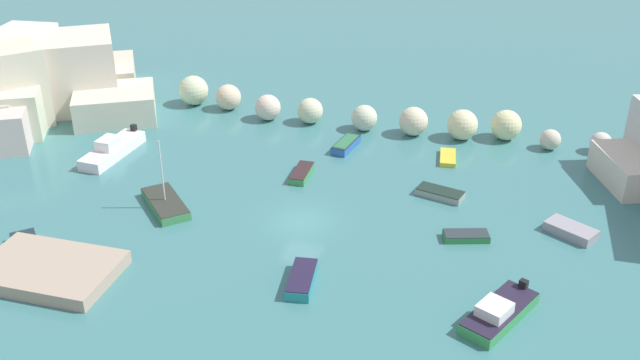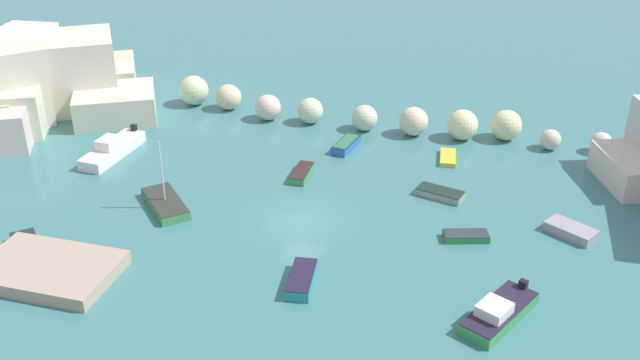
{
  "view_description": "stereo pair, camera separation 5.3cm",
  "coord_description": "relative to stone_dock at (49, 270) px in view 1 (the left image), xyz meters",
  "views": [
    {
      "loc": [
        13.28,
        -38.61,
        24.34
      ],
      "look_at": [
        0.0,
        4.16,
        1.0
      ],
      "focal_mm": 40.61,
      "sensor_mm": 36.0,
      "label": 1
    },
    {
      "loc": [
        13.33,
        -38.59,
        24.34
      ],
      "look_at": [
        0.0,
        4.16,
        1.0
      ],
      "focal_mm": 40.61,
      "sensor_mm": 36.0,
      "label": 2
    }
  ],
  "objects": [
    {
      "name": "cove_water",
      "position": [
        12.0,
        10.16,
        -0.4
      ],
      "size": [
        160.0,
        160.0,
        0.0
      ],
      "primitive_type": "plane",
      "color": "#3C7679",
      "rests_on": "ground"
    },
    {
      "name": "cliff_headland_left",
      "position": [
        -16.61,
        20.09,
        1.98
      ],
      "size": [
        22.14,
        23.6,
        6.74
      ],
      "color": "beige",
      "rests_on": "ground"
    },
    {
      "name": "rock_breakwater",
      "position": [
        11.4,
        26.62,
        0.76
      ],
      "size": [
        37.11,
        4.22,
        2.67
      ],
      "color": "beige",
      "rests_on": "ground"
    },
    {
      "name": "stone_dock",
      "position": [
        0.0,
        0.0,
        0.0
      ],
      "size": [
        7.94,
        5.37,
        0.81
      ],
      "primitive_type": "cube",
      "rotation": [
        0.0,
        0.0,
        0.03
      ],
      "color": "tan",
      "rests_on": "ground"
    },
    {
      "name": "moored_boat_0",
      "position": [
        20.16,
        16.25,
        -0.15
      ],
      "size": [
        3.48,
        2.09,
        0.52
      ],
      "rotation": [
        0.0,
        0.0,
        6.05
      ],
      "color": "gray",
      "rests_on": "cove_water"
    },
    {
      "name": "moored_boat_1",
      "position": [
        2.63,
        9.16,
        -0.07
      ],
      "size": [
        4.87,
        4.84,
        4.97
      ],
      "rotation": [
        0.0,
        0.0,
        2.36
      ],
      "color": "#408950",
      "rests_on": "cove_water"
    },
    {
      "name": "moored_boat_2",
      "position": [
        28.88,
        13.69,
        -0.09
      ],
      "size": [
        3.47,
        2.87,
        0.63
      ],
      "rotation": [
        0.0,
        0.0,
        5.78
      ],
      "color": "#948F9A",
      "rests_on": "cove_water"
    },
    {
      "name": "moored_boat_3",
      "position": [
        14.26,
        3.55,
        -0.07
      ],
      "size": [
        1.89,
        3.68,
        0.67
      ],
      "rotation": [
        0.0,
        0.0,
        4.87
      ],
      "color": "teal",
      "rests_on": "cove_water"
    },
    {
      "name": "moored_boat_4",
      "position": [
        22.6,
        11.16,
        -0.17
      ],
      "size": [
        3.06,
        2.02,
        0.46
      ],
      "rotation": [
        0.0,
        0.0,
        3.46
      ],
      "color": "#308444",
      "rests_on": "cove_water"
    },
    {
      "name": "moored_boat_5",
      "position": [
        11.79,
        22.0,
        -0.07
      ],
      "size": [
        1.66,
        3.52,
        0.65
      ],
      "rotation": [
        0.0,
        0.0,
        1.43
      ],
      "color": "#2D60B2",
      "rests_on": "cove_water"
    },
    {
      "name": "moored_boat_6",
      "position": [
        -5.19,
        15.28,
        0.15
      ],
      "size": [
        2.13,
        6.56,
        1.65
      ],
      "rotation": [
        0.0,
        0.0,
        4.67
      ],
      "color": "white",
      "rests_on": "cove_water"
    },
    {
      "name": "moored_boat_7",
      "position": [
        9.97,
        16.32,
        -0.14
      ],
      "size": [
        1.32,
        3.21,
        0.53
      ],
      "rotation": [
        0.0,
        0.0,
        4.77
      ],
      "color": "#3A8B45",
      "rests_on": "cove_water"
    },
    {
      "name": "moored_boat_8",
      "position": [
        25.23,
        3.63,
        0.06
      ],
      "size": [
        3.96,
        5.62,
        1.3
      ],
      "rotation": [
        0.0,
        0.0,
        4.28
      ],
      "color": "#348E4B",
      "rests_on": "cove_water"
    },
    {
      "name": "moored_boat_9",
      "position": [
        19.82,
        22.33,
        -0.23
      ],
      "size": [
        1.55,
        2.97,
        0.35
      ],
      "rotation": [
        0.0,
        0.0,
        4.85
      ],
      "color": "gold",
      "rests_on": "cove_water"
    },
    {
      "name": "moored_boat_10",
      "position": [
        -2.83,
        1.68,
        -0.1
      ],
      "size": [
        3.63,
        3.67,
        0.62
      ],
      "rotation": [
        0.0,
        0.0,
        2.34
      ],
      "color": "silver",
      "rests_on": "cove_water"
    }
  ]
}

